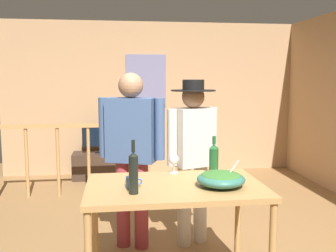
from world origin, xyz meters
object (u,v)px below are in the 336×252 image
at_px(person_standing_left, 131,145).
at_px(person_standing_right, 193,149).
at_px(tv_console, 102,165).
at_px(mug_blue, 132,182).
at_px(salad_bowl, 221,178).
at_px(wine_bottle_dark, 133,172).
at_px(stair_railing, 118,150).
at_px(wine_bottle_green, 214,158).
at_px(flat_screen_tv, 101,137).
at_px(wine_glass, 174,160).
at_px(framed_picture, 146,80).
at_px(serving_table, 175,195).

height_order(person_standing_left, person_standing_right, person_standing_left).
height_order(tv_console, mug_blue, mug_blue).
height_order(tv_console, person_standing_right, person_standing_right).
bearing_deg(salad_bowl, wine_bottle_dark, -172.08).
distance_m(stair_railing, wine_bottle_green, 2.35).
relative_size(tv_console, flat_screen_tv, 1.56).
relative_size(stair_railing, wine_glass, 15.77).
xyz_separation_m(framed_picture, wine_glass, (-0.03, -3.32, -0.63)).
relative_size(flat_screen_tv, wine_glass, 3.64).
xyz_separation_m(framed_picture, salad_bowl, (0.25, -3.75, -0.68)).
distance_m(flat_screen_tv, wine_bottle_dark, 3.55).
bearing_deg(wine_bottle_dark, wine_glass, 55.95).
relative_size(tv_console, salad_bowl, 2.57).
relative_size(salad_bowl, person_standing_right, 0.22).
distance_m(wine_bottle_dark, person_standing_left, 0.96).
bearing_deg(wine_bottle_green, flat_screen_tv, 108.63).
distance_m(wine_glass, wine_bottle_green, 0.33).
relative_size(framed_picture, flat_screen_tv, 1.46).
xyz_separation_m(flat_screen_tv, salad_bowl, (0.99, -3.43, 0.20)).
height_order(stair_railing, mug_blue, stair_railing).
distance_m(framed_picture, person_standing_right, 2.96).
distance_m(serving_table, wine_glass, 0.39).
xyz_separation_m(framed_picture, wine_bottle_green, (0.29, -3.38, -0.61)).
bearing_deg(person_standing_right, framed_picture, -106.43).
relative_size(serving_table, mug_blue, 11.04).
bearing_deg(serving_table, stair_railing, 99.38).
bearing_deg(stair_railing, salad_bowl, -74.15).
xyz_separation_m(tv_console, wine_bottle_green, (1.03, -3.09, 0.73)).
bearing_deg(mug_blue, serving_table, 8.16).
height_order(framed_picture, serving_table, framed_picture).
height_order(tv_console, wine_bottle_dark, wine_bottle_dark).
bearing_deg(mug_blue, flat_screen_tv, 95.87).
bearing_deg(mug_blue, tv_console, 95.82).
relative_size(mug_blue, person_standing_right, 0.07).
height_order(framed_picture, wine_glass, framed_picture).
height_order(flat_screen_tv, salad_bowl, salad_bowl).
bearing_deg(wine_bottle_green, stair_railing, 109.40).
height_order(wine_glass, person_standing_left, person_standing_left).
distance_m(salad_bowl, mug_blue, 0.64).
distance_m(salad_bowl, wine_bottle_green, 0.39).
height_order(flat_screen_tv, wine_bottle_dark, wine_bottle_dark).
relative_size(mug_blue, person_standing_left, 0.07).
relative_size(tv_console, mug_blue, 7.63).
bearing_deg(tv_console, person_standing_left, -81.71).
height_order(tv_console, serving_table, serving_table).
bearing_deg(salad_bowl, tv_console, 105.91).
bearing_deg(framed_picture, tv_console, -158.60).
height_order(wine_bottle_green, mug_blue, wine_bottle_green).
bearing_deg(stair_railing, wine_bottle_green, -70.60).
xyz_separation_m(framed_picture, person_standing_left, (-0.36, -2.88, -0.57)).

